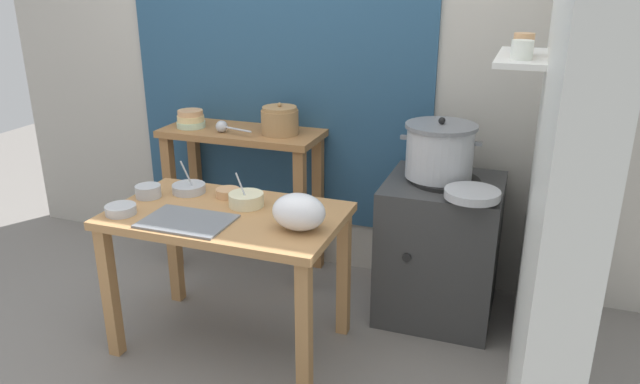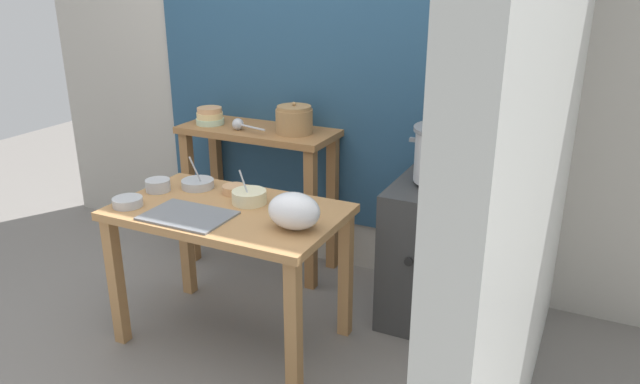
% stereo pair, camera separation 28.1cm
% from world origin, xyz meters
% --- Properties ---
extents(ground_plane, '(9.00, 9.00, 0.00)m').
position_xyz_m(ground_plane, '(0.00, 0.00, 0.00)').
color(ground_plane, gray).
extents(wall_back, '(4.40, 0.12, 2.60)m').
position_xyz_m(wall_back, '(0.08, 1.10, 1.30)').
color(wall_back, '#B2ADA3').
rests_on(wall_back, ground).
extents(wall_right, '(0.30, 3.20, 2.60)m').
position_xyz_m(wall_right, '(1.40, 0.20, 1.30)').
color(wall_right, silver).
rests_on(wall_right, ground).
extents(prep_table, '(1.10, 0.66, 0.72)m').
position_xyz_m(prep_table, '(0.01, 0.04, 0.61)').
color(prep_table, '#B27F4C').
rests_on(prep_table, ground).
extents(back_shelf_table, '(0.96, 0.40, 0.90)m').
position_xyz_m(back_shelf_table, '(-0.30, 0.83, 0.68)').
color(back_shelf_table, '#9E6B3D').
rests_on(back_shelf_table, ground).
extents(stove_block, '(0.60, 0.61, 0.78)m').
position_xyz_m(stove_block, '(0.93, 0.70, 0.38)').
color(stove_block, '#383838').
rests_on(stove_block, ground).
extents(steamer_pot, '(0.42, 0.37, 0.32)m').
position_xyz_m(steamer_pot, '(0.89, 0.72, 0.92)').
color(steamer_pot, '#B7BABF').
rests_on(steamer_pot, stove_block).
extents(clay_pot, '(0.22, 0.22, 0.18)m').
position_xyz_m(clay_pot, '(-0.05, 0.83, 0.98)').
color(clay_pot, '#A37A4C').
rests_on(clay_pot, back_shelf_table).
extents(bowl_stack_enamel, '(0.17, 0.17, 0.10)m').
position_xyz_m(bowl_stack_enamel, '(-0.62, 0.79, 0.95)').
color(bowl_stack_enamel, '#B7D1AD').
rests_on(bowl_stack_enamel, back_shelf_table).
extents(ladle, '(0.25, 0.10, 0.07)m').
position_xyz_m(ladle, '(-0.37, 0.74, 0.94)').
color(ladle, '#B7BABF').
rests_on(ladle, back_shelf_table).
extents(serving_tray, '(0.40, 0.28, 0.01)m').
position_xyz_m(serving_tray, '(-0.10, -0.13, 0.72)').
color(serving_tray, slate).
rests_on(serving_tray, prep_table).
extents(plastic_bag, '(0.24, 0.18, 0.17)m').
position_xyz_m(plastic_bag, '(0.41, -0.03, 0.80)').
color(plastic_bag, white).
rests_on(plastic_bag, prep_table).
extents(wide_pan, '(0.26, 0.26, 0.04)m').
position_xyz_m(wide_pan, '(1.09, 0.46, 0.80)').
color(wide_pan, '#B7BABF').
rests_on(wide_pan, stove_block).
extents(prep_bowl_0, '(0.10, 0.10, 0.07)m').
position_xyz_m(prep_bowl_0, '(0.31, 0.16, 0.76)').
color(prep_bowl_0, '#B7D1AD').
rests_on(prep_bowl_0, prep_table).
extents(prep_bowl_1, '(0.13, 0.13, 0.06)m').
position_xyz_m(prep_bowl_1, '(-0.45, 0.09, 0.75)').
color(prep_bowl_1, '#B7BABF').
rests_on(prep_bowl_1, prep_table).
extents(prep_bowl_2, '(0.17, 0.17, 0.18)m').
position_xyz_m(prep_bowl_2, '(-0.30, 0.22, 0.74)').
color(prep_bowl_2, '#B7BABF').
rests_on(prep_bowl_2, prep_table).
extents(prep_bowl_3, '(0.14, 0.14, 0.04)m').
position_xyz_m(prep_bowl_3, '(-0.44, -0.15, 0.74)').
color(prep_bowl_3, '#B7BABF').
rests_on(prep_bowl_3, prep_table).
extents(prep_bowl_4, '(0.12, 0.12, 0.04)m').
position_xyz_m(prep_bowl_4, '(-0.08, 0.23, 0.74)').
color(prep_bowl_4, tan).
rests_on(prep_bowl_4, prep_table).
extents(prep_bowl_5, '(0.17, 0.17, 0.17)m').
position_xyz_m(prep_bowl_5, '(0.06, 0.14, 0.75)').
color(prep_bowl_5, beige).
rests_on(prep_bowl_5, prep_table).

